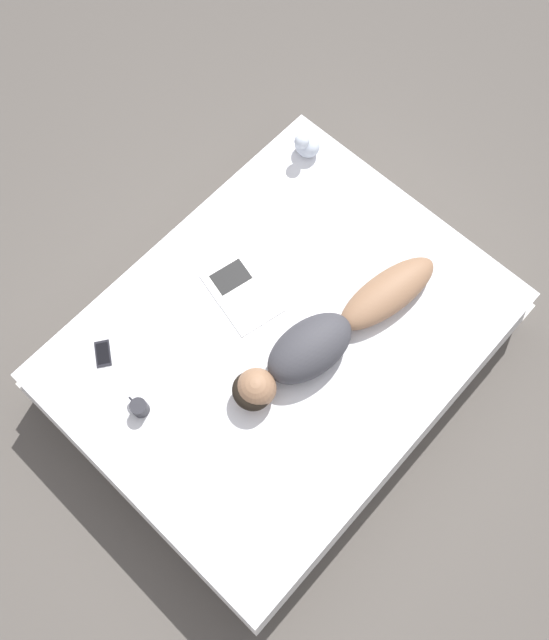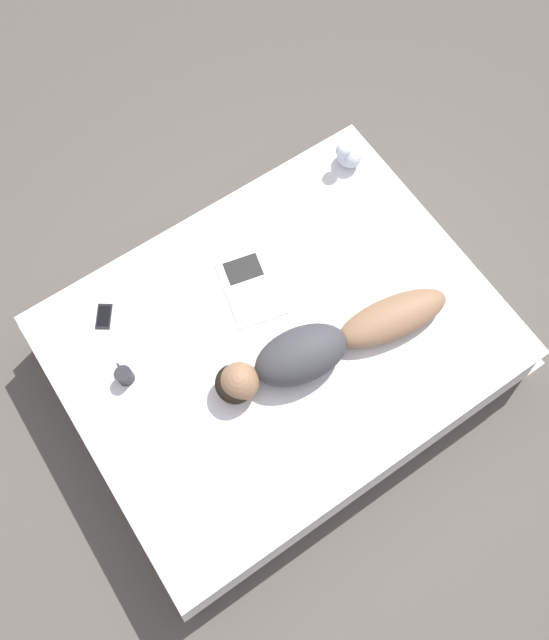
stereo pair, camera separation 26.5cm
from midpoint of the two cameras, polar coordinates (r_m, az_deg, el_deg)
The scene contains 7 objects.
ground_plane at distance 3.76m, azimuth 2.38°, elevation -4.03°, with size 12.00×12.00×0.00m, color #4C4742.
bed at distance 3.53m, azimuth 2.54°, elevation -2.91°, with size 1.81×2.31×0.49m.
person at distance 3.18m, azimuth 6.47°, elevation -2.82°, with size 0.44×1.32×0.23m.
open_magazine at distance 3.39m, azimuth -0.07°, elevation 2.92°, with size 0.49×0.37×0.01m.
coffee_mug at distance 3.23m, azimuth -11.31°, elevation -5.23°, with size 0.12×0.09×0.10m.
cell_phone at distance 3.41m, azimuth -13.22°, elevation 0.09°, with size 0.16×0.15×0.01m.
plush_toy at distance 3.75m, azimuth 8.81°, elevation 14.51°, with size 0.15×0.16×0.20m.
Camera 2 is at (-0.89, 0.63, 3.60)m, focal length 35.00 mm.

